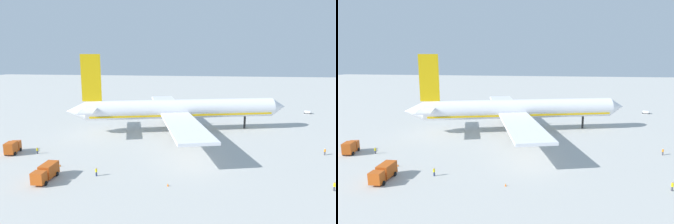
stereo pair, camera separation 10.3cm
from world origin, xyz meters
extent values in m
plane|color=#B2B2AD|center=(0.00, 0.00, 0.00)|extent=(600.00, 600.00, 0.00)
cylinder|color=white|center=(0.00, 0.00, 7.31)|extent=(61.04, 23.25, 6.14)
cone|color=white|center=(32.02, 9.37, 7.31)|extent=(6.40, 7.15, 6.02)
cone|color=white|center=(-32.60, -9.54, 7.31)|extent=(7.53, 7.32, 5.83)
cube|color=#E5B20C|center=(-27.74, -8.12, 17.67)|extent=(5.90, 2.17, 14.57)
cube|color=white|center=(-30.00, -2.16, 8.54)|extent=(7.28, 11.67, 0.36)
cube|color=white|center=(-26.43, -14.36, 8.54)|extent=(7.28, 11.67, 0.36)
cube|color=white|center=(-8.55, 18.20, 6.39)|extent=(18.08, 34.78, 0.70)
cylinder|color=slate|center=(-6.17, 13.65, 4.12)|extent=(6.59, 5.30, 3.84)
cube|color=white|center=(2.62, -19.94, 6.39)|extent=(18.08, 34.78, 0.70)
cylinder|color=slate|center=(2.16, -14.82, 4.38)|extent=(5.59, 4.55, 3.32)
cylinder|color=black|center=(20.76, 6.08, 2.12)|extent=(0.70, 0.70, 4.24)
cylinder|color=black|center=(-4.39, 4.00, 2.12)|extent=(0.70, 0.70, 4.24)
cylinder|color=black|center=(-1.54, -5.73, 2.12)|extent=(0.70, 0.70, 4.24)
cube|color=#E5B20C|center=(0.00, 0.00, 5.63)|extent=(58.58, 22.26, 0.50)
cube|color=#BF4C14|center=(-40.14, -28.28, 1.59)|extent=(2.49, 2.00, 2.28)
cube|color=#BF4C14|center=(-39.50, -30.97, 1.79)|extent=(2.87, 3.60, 2.67)
cube|color=black|center=(-40.27, -27.76, 2.16)|extent=(1.81, 0.51, 1.00)
cylinder|color=black|center=(-41.17, -28.68, 0.45)|extent=(0.50, 0.95, 0.90)
cylinder|color=black|center=(-39.04, -28.17, 0.45)|extent=(0.50, 0.95, 0.90)
cylinder|color=black|center=(-40.41, -31.87, 0.45)|extent=(0.50, 0.95, 0.90)
cylinder|color=black|center=(-38.28, -31.36, 0.45)|extent=(0.50, 0.95, 0.90)
cube|color=#BF4C14|center=(-22.12, -46.01, 1.59)|extent=(2.43, 2.17, 2.27)
cube|color=#BF4C14|center=(-22.31, -42.32, 1.70)|extent=(2.54, 4.35, 2.50)
cube|color=black|center=(-22.08, -46.72, 2.15)|extent=(1.96, 0.18, 1.00)
cylinder|color=black|center=(-20.97, -45.74, 0.45)|extent=(0.35, 0.91, 0.90)
cylinder|color=black|center=(-23.29, -45.86, 0.45)|extent=(0.35, 0.91, 0.90)
cylinder|color=black|center=(-21.19, -41.38, 0.45)|extent=(0.35, 0.91, 0.90)
cylinder|color=black|center=(-23.51, -41.50, 0.45)|extent=(0.35, 0.91, 0.90)
cube|color=#595B60|center=(50.77, 37.77, 0.28)|extent=(3.18, 2.55, 0.15)
cylinder|color=#333338|center=(52.30, 36.99, 0.28)|extent=(0.57, 0.35, 0.08)
cube|color=silver|center=(50.77, 37.77, 0.82)|extent=(2.71, 2.22, 0.93)
cylinder|color=black|center=(52.05, 37.90, 0.20)|extent=(0.41, 0.29, 0.40)
cylinder|color=black|center=(51.41, 36.66, 0.20)|extent=(0.41, 0.29, 0.40)
cylinder|color=black|center=(50.12, 38.89, 0.20)|extent=(0.41, 0.29, 0.40)
cylinder|color=black|center=(49.48, 37.65, 0.20)|extent=(0.41, 0.29, 0.40)
cylinder|color=navy|center=(-13.29, -40.08, 0.43)|extent=(0.45, 0.45, 0.86)
cylinder|color=yellow|center=(-13.29, -40.08, 1.18)|extent=(0.56, 0.56, 0.65)
sphere|color=tan|center=(-13.29, -40.08, 1.62)|extent=(0.23, 0.23, 0.23)
cylinder|color=#3F3F47|center=(37.57, -19.10, 0.42)|extent=(0.35, 0.35, 0.85)
cylinder|color=orange|center=(37.57, -19.10, 1.17)|extent=(0.43, 0.43, 0.64)
sphere|color=beige|center=(37.57, -19.10, 1.60)|extent=(0.23, 0.23, 0.23)
cylinder|color=#3F3F47|center=(31.93, -39.58, 0.42)|extent=(0.45, 0.45, 0.84)
cylinder|color=yellow|center=(31.93, -39.58, 1.16)|extent=(0.56, 0.56, 0.63)
sphere|color=#8C6647|center=(31.93, -39.58, 1.59)|extent=(0.23, 0.23, 0.23)
cylinder|color=#3F3F47|center=(-33.49, -29.38, 0.40)|extent=(0.45, 0.45, 0.81)
cylinder|color=yellow|center=(-33.49, -29.38, 1.11)|extent=(0.57, 0.57, 0.61)
sphere|color=#8C6647|center=(-33.49, -29.38, 1.52)|extent=(0.22, 0.22, 0.22)
cone|color=orange|center=(1.87, -42.43, 0.28)|extent=(0.36, 0.36, 0.55)
cone|color=orange|center=(9.75, 39.45, 0.28)|extent=(0.36, 0.36, 0.55)
cone|color=orange|center=(18.71, 42.38, 0.28)|extent=(0.36, 0.36, 0.55)
cone|color=orange|center=(-23.38, -36.36, 0.28)|extent=(0.36, 0.36, 0.55)
camera|label=1|loc=(9.71, -91.55, 23.57)|focal=30.33mm
camera|label=2|loc=(9.81, -91.53, 23.57)|focal=30.33mm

